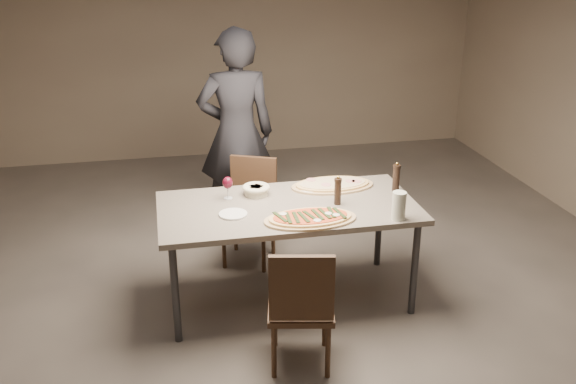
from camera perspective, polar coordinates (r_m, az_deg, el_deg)
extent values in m
plane|color=#5D5650|center=(4.82, 0.00, -9.42)|extent=(7.00, 7.00, 0.00)
plane|color=gray|center=(7.66, -5.54, 13.51)|extent=(6.00, 0.00, 6.00)
cube|color=slate|center=(4.48, 0.00, -1.42)|extent=(1.80, 0.90, 0.04)
cylinder|color=#333335|center=(4.24, -9.98, -8.91)|extent=(0.05, 0.05, 0.71)
cylinder|color=#333335|center=(4.56, 11.19, -6.69)|extent=(0.05, 0.05, 0.71)
cylinder|color=#333335|center=(4.90, -10.37, -4.53)|extent=(0.05, 0.05, 0.71)
cylinder|color=#333335|center=(5.17, 8.09, -2.90)|extent=(0.05, 0.05, 0.71)
ellipsoid|color=white|center=(4.26, 3.61, -1.88)|extent=(0.05, 0.05, 0.01)
ellipsoid|color=white|center=(4.16, 2.62, -2.49)|extent=(0.05, 0.05, 0.01)
ellipsoid|color=white|center=(4.25, -0.43, -1.92)|extent=(0.05, 0.05, 0.01)
ellipsoid|color=white|center=(4.24, 4.30, -2.01)|extent=(0.05, 0.05, 0.01)
cube|color=#243516|center=(4.20, -0.70, -2.23)|extent=(0.08, 0.18, 0.01)
cube|color=#243516|center=(4.19, 0.04, -2.31)|extent=(0.03, 0.18, 0.01)
cube|color=#243516|center=(4.20, 0.72, -2.28)|extent=(0.03, 0.18, 0.01)
cube|color=#243516|center=(4.20, 1.39, -2.24)|extent=(0.05, 0.18, 0.01)
cube|color=#243516|center=(4.22, 2.03, -2.14)|extent=(0.08, 0.18, 0.01)
cube|color=#243516|center=(4.24, 2.65, -2.02)|extent=(0.05, 0.18, 0.01)
cube|color=#243516|center=(4.26, 3.27, -1.91)|extent=(0.06, 0.18, 0.01)
cube|color=#243516|center=(4.28, 3.89, -1.81)|extent=(0.03, 0.18, 0.01)
cube|color=#243516|center=(4.28, 4.60, -1.85)|extent=(0.05, 0.18, 0.01)
cylinder|color=#E1938A|center=(4.84, 6.11, 0.96)|extent=(0.07, 0.07, 0.00)
cylinder|color=#E1938A|center=(4.76, 3.41, 0.67)|extent=(0.07, 0.07, 0.00)
cylinder|color=#E1938A|center=(4.84, 5.56, 0.98)|extent=(0.07, 0.07, 0.00)
cylinder|color=#E1938A|center=(4.85, 2.06, 1.10)|extent=(0.07, 0.07, 0.00)
cylinder|color=beige|center=(4.65, -2.85, 0.13)|extent=(0.17, 0.17, 0.07)
torus|color=beige|center=(4.64, -2.86, 0.40)|extent=(0.20, 0.20, 0.03)
cube|color=olive|center=(4.65, -2.57, 0.32)|extent=(0.06, 0.06, 0.04)
cube|color=olive|center=(4.67, -2.81, 0.40)|extent=(0.07, 0.07, 0.04)
cube|color=olive|center=(4.65, -3.11, 0.34)|extent=(0.06, 0.07, 0.04)
cube|color=olive|center=(4.63, -3.06, 0.22)|extent=(0.06, 0.05, 0.04)
cube|color=olive|center=(4.63, -2.72, 0.20)|extent=(0.05, 0.05, 0.04)
cylinder|color=white|center=(4.73, 1.96, 0.20)|extent=(0.14, 0.14, 0.02)
cylinder|color=gold|center=(4.73, 1.96, 0.24)|extent=(0.10, 0.10, 0.00)
cylinder|color=black|center=(4.48, 4.44, -0.07)|extent=(0.05, 0.05, 0.17)
cylinder|color=black|center=(4.44, 4.48, 1.07)|extent=(0.05, 0.05, 0.02)
sphere|color=gold|center=(4.44, 4.48, 1.32)|extent=(0.02, 0.02, 0.02)
cylinder|color=black|center=(4.76, 9.58, 1.11)|extent=(0.05, 0.05, 0.18)
cylinder|color=black|center=(4.72, 9.66, 2.26)|extent=(0.06, 0.06, 0.02)
sphere|color=gold|center=(4.72, 9.68, 2.50)|extent=(0.02, 0.02, 0.02)
cylinder|color=silver|center=(4.28, 9.82, -1.22)|extent=(0.09, 0.09, 0.19)
cylinder|color=silver|center=(4.61, -5.34, -0.54)|extent=(0.06, 0.06, 0.01)
cylinder|color=silver|center=(4.59, -5.36, -0.06)|extent=(0.01, 0.01, 0.08)
ellipsoid|color=#4B0A1B|center=(4.57, -5.39, 0.82)|extent=(0.07, 0.07, 0.09)
cylinder|color=white|center=(4.34, -4.90, -1.97)|extent=(0.19, 0.19, 0.01)
cube|color=#3E291A|center=(3.98, 1.13, -10.25)|extent=(0.47, 0.47, 0.04)
cylinder|color=#3E291A|center=(3.96, -1.26, -13.99)|extent=(0.03, 0.03, 0.37)
cylinder|color=#3E291A|center=(3.97, 3.57, -13.96)|extent=(0.03, 0.03, 0.37)
cylinder|color=#3E291A|center=(4.23, -1.18, -11.41)|extent=(0.03, 0.03, 0.37)
cylinder|color=#3E291A|center=(4.23, 3.30, -11.39)|extent=(0.03, 0.03, 0.37)
cube|color=#3E291A|center=(3.70, 1.22, -8.55)|extent=(0.38, 0.11, 0.41)
cube|color=#3E291A|center=(5.18, -3.53, -2.25)|extent=(0.53, 0.53, 0.04)
cylinder|color=#3E291A|center=(5.37, -1.33, -3.70)|extent=(0.03, 0.03, 0.37)
cylinder|color=#3E291A|center=(5.45, -4.68, -3.37)|extent=(0.03, 0.03, 0.37)
cylinder|color=#3E291A|center=(5.08, -2.18, -5.25)|extent=(0.03, 0.03, 0.37)
cylinder|color=#3E291A|center=(5.17, -5.71, -4.88)|extent=(0.03, 0.03, 0.37)
cube|color=#3E291A|center=(5.24, -3.06, 0.99)|extent=(0.36, 0.19, 0.42)
imported|color=black|center=(5.56, -4.61, 5.17)|extent=(0.67, 0.44, 1.82)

